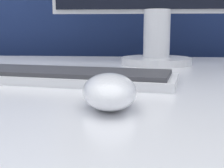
% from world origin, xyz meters
% --- Properties ---
extents(partition_panel, '(5.00, 0.03, 1.43)m').
position_xyz_m(partition_panel, '(0.00, 0.67, 0.72)').
color(partition_panel, navy).
rests_on(partition_panel, ground_plane).
extents(computer_mouse_near, '(0.09, 0.14, 0.04)m').
position_xyz_m(computer_mouse_near, '(0.04, -0.23, 0.75)').
color(computer_mouse_near, white).
rests_on(computer_mouse_near, desk).
extents(keyboard, '(0.46, 0.21, 0.02)m').
position_xyz_m(keyboard, '(-0.07, -0.03, 0.74)').
color(keyboard, silver).
rests_on(keyboard, desk).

